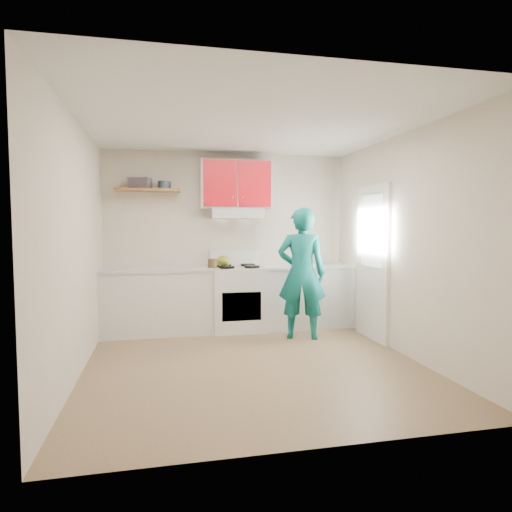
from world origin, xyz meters
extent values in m
plane|color=brown|center=(0.00, 0.00, 0.00)|extent=(3.80, 3.80, 0.00)
cube|color=white|center=(0.00, 0.00, 2.60)|extent=(3.60, 3.80, 0.04)
cube|color=beige|center=(0.00, 1.90, 1.30)|extent=(3.60, 0.04, 2.60)
cube|color=beige|center=(0.00, -1.90, 1.30)|extent=(3.60, 0.04, 2.60)
cube|color=beige|center=(-1.80, 0.00, 1.30)|extent=(0.04, 3.80, 2.60)
cube|color=beige|center=(1.80, 0.00, 1.30)|extent=(0.04, 3.80, 2.60)
cube|color=white|center=(1.78, 0.70, 1.02)|extent=(0.05, 0.85, 2.05)
cube|color=white|center=(1.75, 0.70, 1.45)|extent=(0.01, 0.55, 0.95)
cube|color=silver|center=(-1.04, 1.60, 0.45)|extent=(1.52, 0.60, 0.90)
cube|color=silver|center=(1.14, 1.60, 0.45)|extent=(1.32, 0.60, 0.90)
cube|color=white|center=(0.10, 1.57, 0.46)|extent=(0.76, 0.65, 0.92)
cube|color=silver|center=(0.10, 1.68, 1.70)|extent=(0.76, 0.44, 0.15)
cube|color=#B30F17|center=(0.10, 1.73, 2.12)|extent=(1.02, 0.33, 0.70)
cube|color=brown|center=(-1.15, 1.75, 2.02)|extent=(0.90, 0.30, 0.04)
cube|color=#423A41|center=(-1.25, 1.72, 2.11)|extent=(0.33, 0.28, 0.15)
cylinder|color=#333D4C|center=(-0.92, 1.75, 2.09)|extent=(0.24, 0.24, 0.11)
ellipsoid|color=olive|center=(-0.10, 1.60, 1.00)|extent=(0.26, 0.26, 0.17)
cylinder|color=#48341F|center=(-0.27, 1.50, 0.98)|extent=(0.17, 0.17, 0.16)
cube|color=olive|center=(0.82, 1.49, 0.91)|extent=(0.36, 0.30, 0.02)
cube|color=red|center=(1.57, 1.56, 0.90)|extent=(0.34, 0.30, 0.01)
imported|color=#0B6661|center=(0.86, 0.93, 0.88)|extent=(0.74, 0.60, 1.76)
camera|label=1|loc=(-0.97, -4.62, 1.52)|focal=30.56mm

